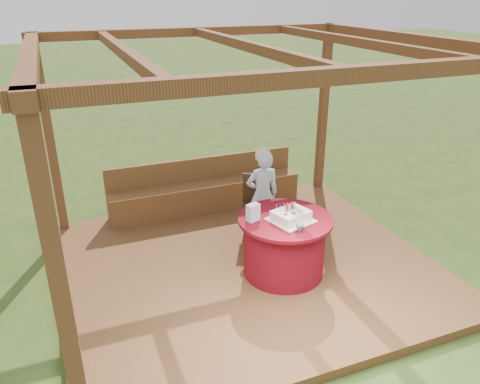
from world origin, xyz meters
name	(u,v)px	position (x,y,z in m)	size (l,w,h in m)	color
ground	(247,270)	(0.00, 0.00, 0.00)	(60.00, 60.00, 0.00)	#2E4617
deck	(247,266)	(0.00, 0.00, 0.06)	(4.50, 4.00, 0.12)	brown
pergola	(248,82)	(0.00, 0.00, 2.41)	(4.50, 4.00, 2.72)	brown
bench	(206,193)	(0.00, 1.72, 0.38)	(3.00, 0.42, 0.80)	brown
table	(284,245)	(0.33, -0.37, 0.50)	(1.12, 1.12, 0.75)	maroon
chair	(258,203)	(0.42, 0.66, 0.60)	(0.56, 0.56, 0.87)	#3C2713
elderly_woman	(262,193)	(0.45, 0.57, 0.78)	(0.48, 0.33, 1.31)	#ABDAFF
birthday_cake	(291,216)	(0.36, -0.44, 0.93)	(0.56, 0.56, 0.19)	white
gift_bag	(253,212)	(-0.05, -0.29, 0.97)	(0.14, 0.09, 0.21)	#EC99D9
drinking_glass	(300,229)	(0.32, -0.74, 0.91)	(0.09, 0.09, 0.08)	white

